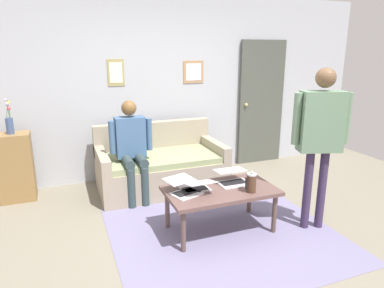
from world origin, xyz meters
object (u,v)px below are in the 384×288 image
Objects in this scene: coffee_table at (220,193)px; laptop_center at (197,187)px; flower_vase at (10,123)px; side_shelf at (16,167)px; couch at (160,167)px; french_press at (251,183)px; laptop_left at (233,179)px; person_seated at (132,145)px; interior_door at (261,103)px; person_standing at (321,129)px; laptop_right at (184,189)px.

coffee_table is 0.28m from laptop_center.
flower_vase reaches higher than coffee_table.
flower_vase is at bearing 170.80° from side_shelf.
couch reaches higher than french_press.
person_seated is (0.89, -1.06, 0.21)m from laptop_left.
side_shelf is at bearing -38.42° from coffee_table.
interior_door reaches higher than flower_vase.
person_seated is (0.69, -1.16, 0.30)m from coffee_table.
flower_vase is 3.65m from person_standing.
couch is at bearing -54.14° from person_standing.
laptop_right is (0.14, 0.00, -0.00)m from laptop_center.
laptop_left is at bearing -78.24° from french_press.
flower_vase reaches higher than laptop_right.
laptop_center is at bearing -179.25° from laptop_right.
couch and side_shelf have the same top height.
person_seated reaches higher than french_press.
french_press is 0.52× the size of flower_vase.
laptop_center is 1.68× the size of french_press.
coffee_table is at bearing 49.03° from interior_door.
person_seated reaches higher than side_shelf.
flower_vase is (2.10, -1.67, 0.59)m from coffee_table.
person_standing reaches higher than couch.
person_standing is 1.35× the size of person_seated.
laptop_right is at bearing 104.91° from person_seated.
laptop_left is at bearing 130.11° from person_seated.
flower_vase is at bearing -41.33° from laptop_center.
coffee_table is at bearing 100.61° from couch.
laptop_center is 1.22m from person_seated.
person_standing reaches higher than flower_vase.
interior_door reaches higher than side_shelf.
laptop_center is at bearing 8.17° from laptop_left.
flower_vase is (2.30, -1.56, 0.49)m from laptop_left.
flower_vase reaches higher than laptop_center.
side_shelf is at bearing -32.76° from person_standing.
laptop_center is (1.93, 1.88, -0.50)m from interior_door.
coffee_table is 2.68m from side_shelf.
person_standing is at bearing 151.54° from laptop_left.
interior_door is 2.13m from couch.
flower_vase is at bearing -38.43° from coffee_table.
person_standing is (-1.22, 0.35, 0.58)m from laptop_center.
laptop_left is 1.49× the size of french_press.
laptop_center is (-0.01, 1.35, 0.22)m from couch.
couch is 4.45× the size of laptop_center.
laptop_left is (1.48, 1.82, -0.50)m from interior_door.
laptop_left is 0.20× the size of person_standing.
person_seated reaches higher than laptop_left.
laptop_center is 0.88× the size of flower_vase.
laptop_center reaches higher than laptop_left.
side_shelf is (1.71, -1.62, -0.08)m from laptop_right.
french_press reaches higher than laptop_left.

